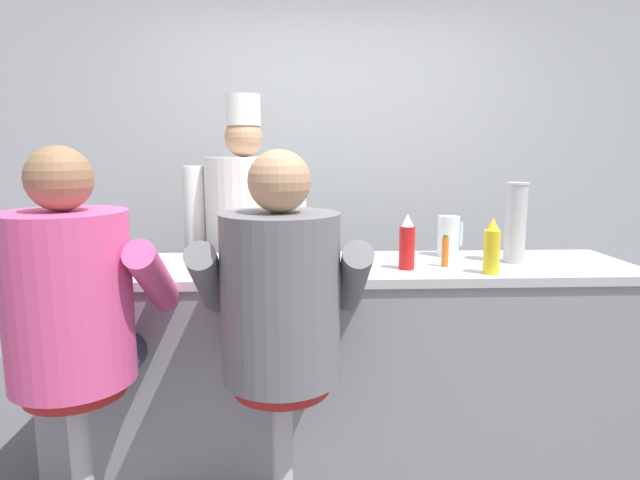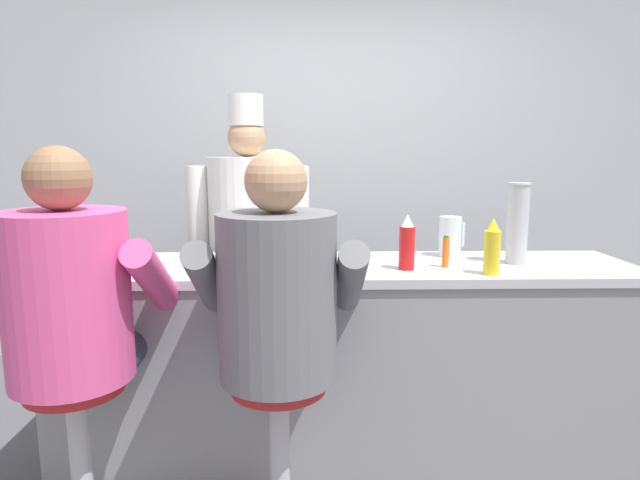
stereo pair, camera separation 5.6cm
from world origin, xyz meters
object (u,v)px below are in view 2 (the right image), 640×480
hot_sauce_bottle_orange (446,252)px  cook_in_whites_near (249,238)px  cereal_bowl (307,269)px  diner_seated_grey (278,306)px  water_pitcher_clear (450,237)px  diner_seated_pink (73,306)px  ketchup_bottle_red (407,244)px  coffee_mug_blue (208,265)px  mustard_bottle_yellow (492,248)px  cup_stack_steel (518,223)px  breakfast_plate (238,261)px

hot_sauce_bottle_orange → cook_in_whites_near: size_ratio=0.08×
hot_sauce_bottle_orange → cook_in_whites_near: cook_in_whites_near is taller
cereal_bowl → diner_seated_grey: diner_seated_grey is taller
cereal_bowl → diner_seated_grey: size_ratio=0.10×
water_pitcher_clear → diner_seated_pink: 1.72m
ketchup_bottle_red → coffee_mug_blue: ketchup_bottle_red is taller
cereal_bowl → coffee_mug_blue: bearing=177.0°
hot_sauce_bottle_orange → cook_in_whites_near: (-0.97, 0.71, -0.05)m
coffee_mug_blue → mustard_bottle_yellow: bearing=-1.6°
diner_seated_grey → cook_in_whites_near: size_ratio=0.83×
mustard_bottle_yellow → coffee_mug_blue: (-1.21, 0.03, -0.07)m
mustard_bottle_yellow → ketchup_bottle_red: bearing=162.6°
hot_sauce_bottle_orange → cup_stack_steel: cup_stack_steel is taller
cook_in_whites_near → hot_sauce_bottle_orange: bearing=-36.2°
diner_seated_grey → breakfast_plate: bearing=111.8°
cook_in_whites_near → diner_seated_grey: bearing=-78.7°
cup_stack_steel → cook_in_whites_near: bearing=154.4°
diner_seated_pink → cook_in_whites_near: 1.27m
ketchup_bottle_red → water_pitcher_clear: 0.40m
coffee_mug_blue → diner_seated_pink: diner_seated_pink is taller
cereal_bowl → cook_in_whites_near: (-0.34, 0.85, -0.00)m
hot_sauce_bottle_orange → cup_stack_steel: (0.35, 0.08, 0.12)m
water_pitcher_clear → ketchup_bottle_red: bearing=-132.7°
water_pitcher_clear → cook_in_whites_near: (-1.05, 0.46, -0.08)m
coffee_mug_blue → cook_in_whites_near: bearing=84.3°
hot_sauce_bottle_orange → cereal_bowl: 0.64m
coffee_mug_blue → cook_in_whites_near: cook_in_whites_near is taller
coffee_mug_blue → cup_stack_steel: cup_stack_steel is taller
breakfast_plate → diner_seated_pink: bearing=-134.4°
hot_sauce_bottle_orange → breakfast_plate: bearing=174.7°
cup_stack_steel → cook_in_whites_near: cook_in_whites_near is taller
hot_sauce_bottle_orange → diner_seated_pink: diner_seated_pink is taller
mustard_bottle_yellow → breakfast_plate: bearing=167.8°
water_pitcher_clear → diner_seated_pink: (-1.57, -0.70, -0.14)m
hot_sauce_bottle_orange → coffee_mug_blue: bearing=-173.6°
breakfast_plate → diner_seated_pink: (-0.53, -0.54, -0.05)m
hot_sauce_bottle_orange → breakfast_plate: size_ratio=0.56×
ketchup_bottle_red → breakfast_plate: 0.78m
hot_sauce_bottle_orange → diner_seated_grey: bearing=-148.3°
cook_in_whites_near → water_pitcher_clear: bearing=-23.5°
diner_seated_grey → mustard_bottle_yellow: bearing=18.8°
breakfast_plate → diner_seated_grey: size_ratio=0.17×
mustard_bottle_yellow → coffee_mug_blue: mustard_bottle_yellow is taller
cup_stack_steel → water_pitcher_clear: bearing=147.0°
ketchup_bottle_red → diner_seated_pink: diner_seated_pink is taller
cereal_bowl → coffee_mug_blue: 0.42m
hot_sauce_bottle_orange → cup_stack_steel: 0.38m
cup_stack_steel → mustard_bottle_yellow: bearing=-130.4°
coffee_mug_blue → cup_stack_steel: bearing=7.9°
cook_in_whites_near → breakfast_plate: bearing=-88.5°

